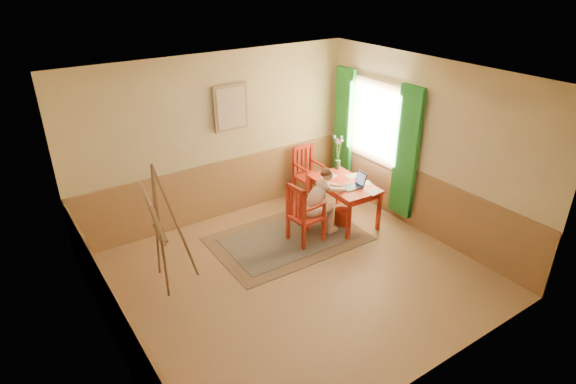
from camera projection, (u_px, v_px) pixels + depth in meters
room at (296, 188)px, 6.18m from camera, size 5.04×4.54×2.84m
wainscot at (265, 223)px, 7.17m from camera, size 5.00×4.50×1.00m
window at (374, 134)px, 8.24m from camera, size 0.12×2.01×2.20m
wall_portrait at (231, 108)px, 7.72m from camera, size 0.60×0.05×0.76m
rug at (288, 239)px, 7.70m from camera, size 2.43×1.64×0.02m
table at (344, 187)px, 7.97m from camera, size 0.78×1.24×0.72m
chair_left at (304, 214)px, 7.42m from camera, size 0.49×0.47×1.01m
chair_back at (308, 173)px, 8.85m from camera, size 0.44×0.46×0.99m
figure at (319, 200)px, 7.54m from camera, size 0.86×0.38×1.15m
laptop at (355, 184)px, 7.77m from camera, size 0.40×0.25×0.23m
papers at (355, 182)px, 7.96m from camera, size 0.66×1.10×0.00m
vase at (338, 154)px, 8.36m from camera, size 0.28×0.29×0.60m
wastebasket at (342, 217)px, 8.06m from camera, size 0.27×0.27×0.28m
easel at (156, 217)px, 6.18m from camera, size 0.65×0.81×1.80m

